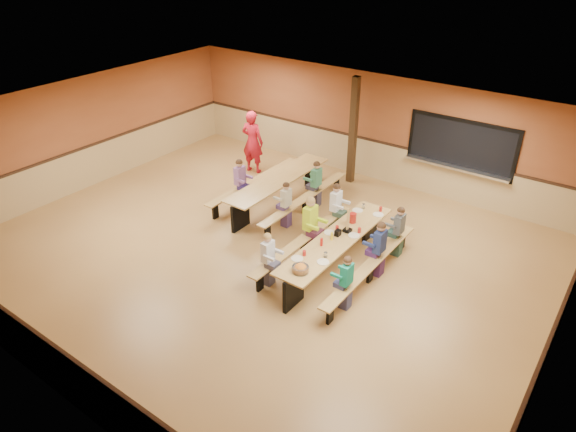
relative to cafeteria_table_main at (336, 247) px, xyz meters
The scene contains 23 objects.
ground 1.84m from the cafeteria_table_main, 164.85° to the right, with size 12.00×12.00×0.00m, color olive.
room_envelope 1.77m from the cafeteria_table_main, 164.85° to the right, with size 12.04×10.04×3.02m.
kitchen_pass_through 4.69m from the cafeteria_table_main, 78.74° to the left, with size 2.78×0.28×1.38m.
structural_post 4.48m from the cafeteria_table_main, 115.80° to the left, with size 0.18×0.18×3.00m, color black.
cafeteria_table_main is the anchor object (origin of this frame).
cafeteria_table_second 3.17m from the cafeteria_table_main, 149.11° to the left, with size 1.91×3.70×0.74m.
seated_child_white_left 1.52m from the cafeteria_table_main, 122.93° to the right, with size 0.35×0.29×1.18m, color silver, non-canonical shape.
seated_adult_yellow 0.87m from the cafeteria_table_main, 163.89° to the left, with size 0.43×0.35×1.33m, color #C5EB20, non-canonical shape.
seated_child_grey_left 1.56m from the cafeteria_table_main, 122.00° to the left, with size 0.38×0.31×1.22m, color white, non-canonical shape.
seated_child_teal_right 1.30m from the cafeteria_table_main, 50.70° to the right, with size 0.34×0.28×1.14m, color #12826A, non-canonical shape.
seated_child_navy_right 0.89m from the cafeteria_table_main, 21.01° to the left, with size 0.38×0.31×1.24m, color navy, non-canonical shape.
seated_child_char_right 1.49m from the cafeteria_table_main, 56.40° to the left, with size 0.35×0.29×1.17m, color #464C50, non-canonical shape.
seated_child_purple_sec 3.70m from the cafeteria_table_main, 163.43° to the left, with size 0.38×0.31×1.24m, color #885994, non-canonical shape.
seated_child_green_sec 2.85m from the cafeteria_table_main, 131.76° to the left, with size 0.38×0.31×1.22m, color #3B7E58, non-canonical shape.
seated_child_tan_sec 2.06m from the cafeteria_table_main, 156.75° to the left, with size 0.34×0.28×1.15m, color #BDB79A, non-canonical shape.
standing_woman 5.41m from the cafeteria_table_main, 148.21° to the left, with size 0.68×0.44×1.85m, color #B01423.
punch_pitcher 0.84m from the cafeteria_table_main, 95.02° to the left, with size 0.16×0.16×0.22m, color #AC1E17.
chip_bowl 1.44m from the cafeteria_table_main, 87.58° to the right, with size 0.32×0.32×0.15m, color orange, non-canonical shape.
napkin_dispenser 0.30m from the cafeteria_table_main, 111.77° to the left, with size 0.10×0.14×0.13m, color black.
condiment_mustard 0.32m from the cafeteria_table_main, 119.23° to the right, with size 0.06×0.06×0.17m, color yellow.
condiment_ketchup 0.53m from the cafeteria_table_main, 104.94° to the right, with size 0.06×0.06×0.17m, color #B2140F.
table_paddle 0.51m from the cafeteria_table_main, 84.51° to the left, with size 0.16×0.16×0.56m.
place_settings 0.27m from the cafeteria_table_main, 90.00° to the left, with size 0.65×3.30×0.11m, color beige, non-canonical shape.
Camera 1 is at (6.18, -7.44, 6.39)m, focal length 32.00 mm.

